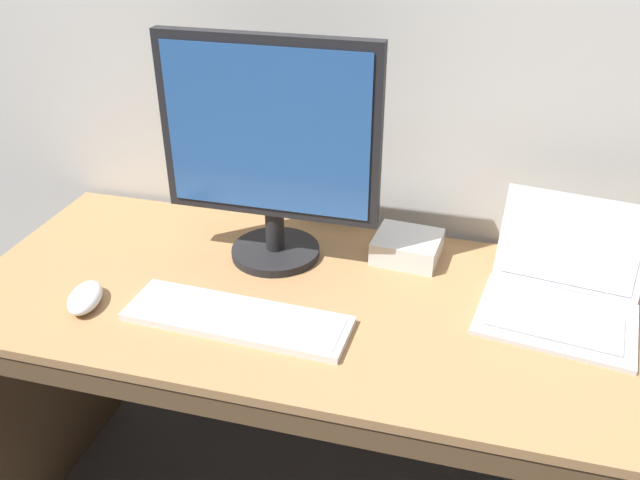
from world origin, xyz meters
name	(u,v)px	position (x,y,z in m)	size (l,w,h in m)	color
desk	(360,381)	(0.00, -0.01, 0.51)	(1.74, 0.66, 0.72)	#A87A4C
laptop_silver	(562,288)	(0.40, 0.10, 0.76)	(0.35, 0.35, 0.20)	silver
external_monitor	(270,148)	(-0.24, 0.13, 0.99)	(0.49, 0.21, 0.52)	black
wired_keyboard	(237,318)	(-0.24, -0.13, 0.73)	(0.47, 0.16, 0.02)	white
computer_mouse	(85,298)	(-0.56, -0.16, 0.74)	(0.07, 0.12, 0.04)	white
external_drive_box	(407,247)	(0.06, 0.21, 0.75)	(0.15, 0.13, 0.06)	silver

